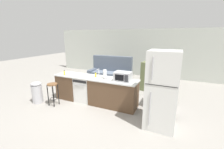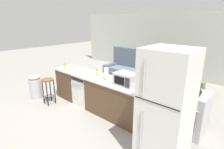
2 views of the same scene
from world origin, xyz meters
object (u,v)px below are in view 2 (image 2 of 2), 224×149
Objects in this scene: dishwasher at (86,89)px; paper_towel_roll at (106,74)px; refrigerator at (165,109)px; soap_bottle at (97,73)px; couch at (132,72)px; armchair at (181,87)px; dish_soap_bottle at (65,67)px; microwave at (126,79)px; bar_stool at (48,86)px; stove_range at (187,112)px; trash_bin at (35,86)px; kettle at (197,92)px.

dishwasher is 1.00m from paper_towel_roll.
refrigerator is at bearing -17.05° from paper_towel_roll.
soap_bottle is 2.42m from couch.
soap_bottle is at bearing -124.82° from armchair.
dish_soap_bottle is 0.15× the size of armchair.
refrigerator reaches higher than paper_towel_roll.
microwave is 2.84× the size of soap_bottle.
soap_bottle is at bearing 33.56° from bar_stool.
stove_range is 2.29m from soap_bottle.
refrigerator reaches higher than dishwasher.
microwave is at bearing 16.21° from trash_bin.
kettle is 0.17× the size of armchair.
trash_bin is (-0.70, -0.63, -0.59)m from dish_soap_bottle.
dishwasher is 2.71m from refrigerator.
armchair reaches higher than microwave.
kettle is at bearing 9.33° from soap_bottle.
paper_towel_roll is (-0.61, 0.01, -0.00)m from microwave.
couch is at bearing 132.93° from refrigerator.
soap_bottle is (-2.18, -0.51, 0.52)m from stove_range.
refrigerator is 0.94× the size of couch.
soap_bottle is at bearing -77.50° from couch.
trash_bin is (-3.99, -0.26, -0.58)m from refrigerator.
armchair is (-0.71, 1.59, -0.10)m from stove_range.
trash_bin is at bearing -138.00° from armchair.
microwave is at bearing -162.77° from kettle.
kettle is (0.17, 0.97, 0.03)m from refrigerator.
bar_stool is at bearing -102.08° from couch.
refrigerator is 1.32m from microwave.
stove_range is at bearing 16.65° from paper_towel_roll.
dishwasher is 0.70× the size of armchair.
paper_towel_roll is at bearing -168.13° from kettle.
armchair is (0.49, 2.14, -0.69)m from microwave.
trash_bin is (-2.79, -0.81, -0.66)m from microwave.
kettle is at bearing 11.87° from paper_towel_roll.
microwave is 2.11m from dish_soap_bottle.
refrigerator is at bearing 3.79° from trash_bin.
dish_soap_bottle reaches higher than bar_stool.
microwave reaches higher than kettle.
microwave reaches higher than bar_stool.
refrigerator reaches higher than armchair.
kettle is (0.17, -0.13, 0.53)m from stove_range.
microwave is 2.98m from trash_bin.
refrigerator is at bearing 3.20° from bar_stool.
bar_stool is at bearing -135.23° from dishwasher.
paper_towel_roll is 1.60× the size of dish_soap_bottle.
trash_bin is at bearing -137.95° from dish_soap_bottle.
microwave is at bearing 155.42° from refrigerator.
couch is (-0.87, 2.33, -0.64)m from paper_towel_roll.
dishwasher is at bearing 44.77° from bar_stool.
dish_soap_bottle is at bearing 42.05° from trash_bin.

